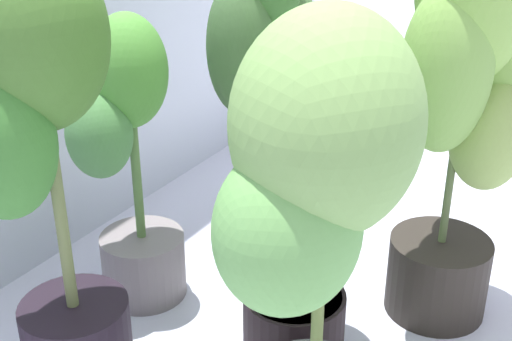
# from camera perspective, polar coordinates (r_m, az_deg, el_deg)

# --- Properties ---
(potted_plant_back_left) EXTENTS (0.32, 0.26, 0.93)m
(potted_plant_back_left) POSITION_cam_1_polar(r_m,az_deg,el_deg) (1.28, -17.38, 1.10)
(potted_plant_back_left) COLOR black
(potted_plant_back_left) RESTS_ON ground
(potted_plant_center) EXTENTS (0.39, 0.32, 0.69)m
(potted_plant_center) POSITION_cam_1_polar(r_m,az_deg,el_deg) (1.42, 3.80, -2.68)
(potted_plant_center) COLOR black
(potted_plant_center) RESTS_ON ground
(potted_plant_back_center) EXTENTS (0.29, 0.22, 0.72)m
(potted_plant_back_center) POSITION_cam_1_polar(r_m,az_deg,el_deg) (1.63, -10.49, 0.73)
(potted_plant_back_center) COLOR slate
(potted_plant_back_center) RESTS_ON ground
(potted_plant_front_left) EXTENTS (0.42, 0.36, 0.85)m
(potted_plant_front_left) POSITION_cam_1_polar(r_m,az_deg,el_deg) (1.07, 4.87, -3.46)
(potted_plant_front_left) COLOR black
(potted_plant_front_left) RESTS_ON ground
(potted_plant_back_right) EXTENTS (0.34, 0.28, 0.95)m
(potted_plant_back_right) POSITION_cam_1_polar(r_m,az_deg,el_deg) (1.73, 0.80, 9.11)
(potted_plant_back_right) COLOR black
(potted_plant_back_right) RESTS_ON ground
(potted_plant_front_right) EXTENTS (0.45, 0.33, 1.06)m
(potted_plant_front_right) POSITION_cam_1_polar(r_m,az_deg,el_deg) (1.55, 17.24, 7.54)
(potted_plant_front_right) COLOR #2B2620
(potted_plant_front_right) RESTS_ON ground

